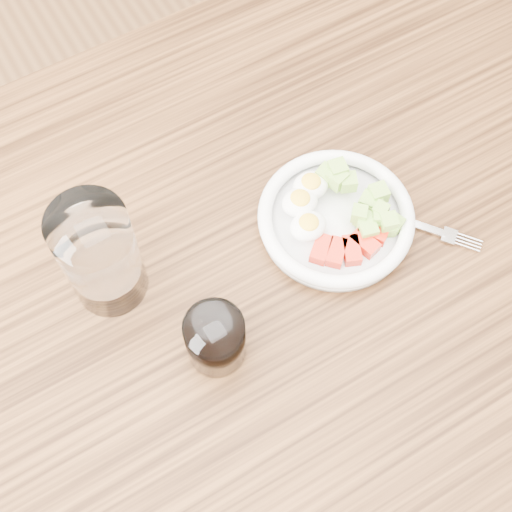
% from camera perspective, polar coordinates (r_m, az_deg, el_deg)
% --- Properties ---
extents(ground, '(4.00, 4.00, 0.00)m').
position_cam_1_polar(ground, '(1.64, 0.49, -12.54)').
color(ground, brown).
rests_on(ground, ground).
extents(dining_table, '(1.50, 0.90, 0.77)m').
position_cam_1_polar(dining_table, '(1.00, 0.78, -3.48)').
color(dining_table, brown).
rests_on(dining_table, ground).
extents(bowl, '(0.20, 0.20, 0.05)m').
position_cam_1_polar(bowl, '(0.93, 6.42, 3.15)').
color(bowl, white).
rests_on(bowl, dining_table).
extents(fork, '(0.13, 0.16, 0.01)m').
position_cam_1_polar(fork, '(0.96, 10.74, 3.16)').
color(fork, black).
rests_on(fork, dining_table).
extents(water_glass, '(0.09, 0.09, 0.16)m').
position_cam_1_polar(water_glass, '(0.85, -12.39, 0.06)').
color(water_glass, white).
rests_on(water_glass, dining_table).
extents(coffee_glass, '(0.07, 0.07, 0.08)m').
position_cam_1_polar(coffee_glass, '(0.83, -3.27, -6.65)').
color(coffee_glass, white).
rests_on(coffee_glass, dining_table).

